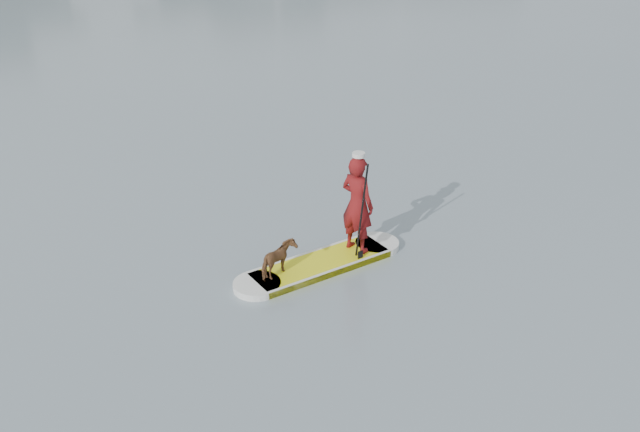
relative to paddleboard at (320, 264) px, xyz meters
name	(u,v)px	position (x,y,z in m)	size (l,w,h in m)	color
ground	(449,248)	(2.43, -0.40, -0.06)	(140.00, 140.00, 0.00)	slate
paddleboard	(320,264)	(0.00, 0.00, 0.00)	(3.28, 1.14, 0.12)	yellow
paddler	(357,204)	(0.77, 0.10, 0.95)	(0.65, 0.43, 1.78)	maroon
white_cap	(359,155)	(0.77, 0.10, 1.87)	(0.22, 0.22, 0.07)	silver
dog	(279,260)	(-0.82, -0.11, 0.36)	(0.32, 0.70, 0.59)	brown
paddle	(361,224)	(0.68, -0.21, 0.74)	(0.10, 0.30, 2.00)	black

